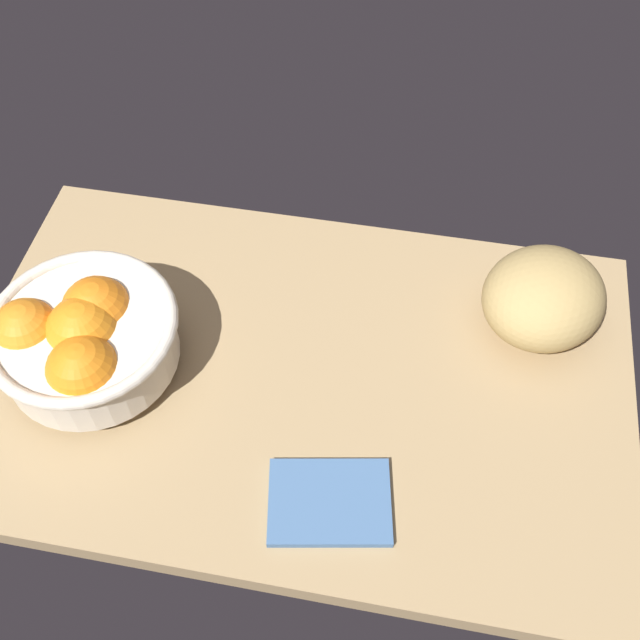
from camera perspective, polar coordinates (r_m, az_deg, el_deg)
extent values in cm
cube|color=tan|center=(96.69, -1.66, -4.42)|extent=(83.46, 52.98, 3.00)
cylinder|color=silver|center=(99.40, -16.52, -2.89)|extent=(10.19, 10.19, 1.77)
cylinder|color=silver|center=(96.09, -17.09, -1.52)|extent=(21.40, 21.40, 6.57)
torus|color=silver|center=(93.53, -17.57, -0.37)|extent=(23.00, 23.00, 1.60)
sphere|color=orange|center=(97.10, -21.20, -0.80)|extent=(8.14, 8.14, 8.14)
sphere|color=orange|center=(91.35, -17.34, -3.74)|extent=(8.71, 8.71, 8.71)
sphere|color=orange|center=(96.06, -16.43, 0.60)|extent=(8.70, 8.70, 8.70)
sphere|color=orange|center=(94.62, -17.36, -0.87)|extent=(8.90, 8.90, 8.90)
ellipsoid|color=tan|center=(99.52, 16.49, 1.60)|extent=(21.80, 21.91, 10.67)
cube|color=#466A97|center=(86.84, 0.73, -13.54)|extent=(15.27, 12.39, 1.00)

